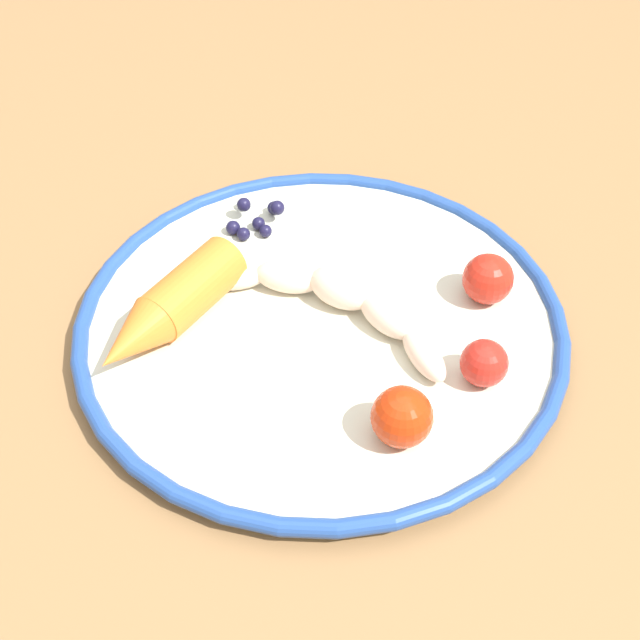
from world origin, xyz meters
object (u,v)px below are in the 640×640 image
object	(u,v)px
carrot_orange	(168,310)
blueberry_pile	(255,217)
tomato_near	(484,363)
banana	(335,298)
plate	(320,323)
tomato_mid	(402,417)
dining_table	(323,432)
tomato_far	(488,279)

from	to	relation	value
carrot_orange	blueberry_pile	size ratio (longest dim) A/B	2.57
blueberry_pile	tomato_near	size ratio (longest dim) A/B	1.54
tomato_near	carrot_orange	bearing A→B (deg)	-105.60
banana	tomato_near	size ratio (longest dim) A/B	5.38
plate	carrot_orange	size ratio (longest dim) A/B	2.77
blueberry_pile	tomato_mid	distance (m)	0.24
dining_table	banana	xyz separation A→B (m)	(-0.04, 0.01, 0.10)
carrot_orange	tomato_near	world-z (taller)	carrot_orange
carrot_orange	tomato_far	bearing A→B (deg)	95.02
tomato_mid	tomato_far	distance (m)	0.15
dining_table	plate	bearing A→B (deg)	-178.98
blueberry_pile	tomato_far	size ratio (longest dim) A/B	1.33
plate	carrot_orange	bearing A→B (deg)	-88.28
dining_table	tomato_mid	size ratio (longest dim) A/B	31.04
plate	tomato_far	size ratio (longest dim) A/B	9.49
blueberry_pile	tomato_near	distance (m)	0.23
plate	tomato_mid	distance (m)	0.12
tomato_mid	tomato_far	size ratio (longest dim) A/B	1.05
carrot_orange	plate	bearing A→B (deg)	91.72
carrot_orange	tomato_mid	world-z (taller)	same
carrot_orange	tomato_far	xyz separation A→B (m)	(-0.02, 0.23, -0.00)
plate	blueberry_pile	world-z (taller)	blueberry_pile
dining_table	tomato_near	size ratio (longest dim) A/B	37.68
dining_table	tomato_mid	world-z (taller)	tomato_mid
tomato_near	tomato_far	world-z (taller)	tomato_far
plate	blueberry_pile	distance (m)	0.12
carrot_orange	tomato_near	size ratio (longest dim) A/B	3.96
dining_table	tomato_mid	xyz separation A→B (m)	(0.07, 0.04, 0.11)
banana	blueberry_pile	distance (m)	0.12
banana	carrot_orange	distance (m)	0.12
dining_table	plate	size ratio (longest dim) A/B	3.44
banana	blueberry_pile	world-z (taller)	banana
dining_table	tomato_far	size ratio (longest dim) A/B	32.66
tomato_far	tomato_near	bearing A→B (deg)	-12.56
banana	blueberry_pile	size ratio (longest dim) A/B	3.50
banana	tomato_far	bearing A→B (deg)	94.00
dining_table	blueberry_pile	xyz separation A→B (m)	(-0.15, -0.05, 0.10)
tomato_mid	tomato_far	bearing A→B (deg)	147.84
plate	tomato_mid	xyz separation A→B (m)	(0.11, 0.05, 0.02)
carrot_orange	dining_table	bearing A→B (deg)	74.14
blueberry_pile	tomato_mid	world-z (taller)	tomato_mid
plate	blueberry_pile	xyz separation A→B (m)	(-0.11, -0.05, 0.01)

